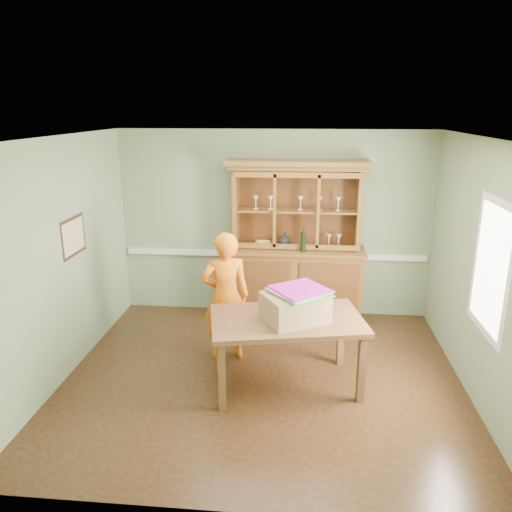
# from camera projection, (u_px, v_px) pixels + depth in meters

# --- Properties ---
(floor) EXTENTS (4.50, 4.50, 0.00)m
(floor) POSITION_uv_depth(u_px,v_px,m) (263.00, 378.00, 5.74)
(floor) COLOR #4D3019
(floor) RESTS_ON ground
(ceiling) EXTENTS (4.50, 4.50, 0.00)m
(ceiling) POSITION_uv_depth(u_px,v_px,m) (264.00, 137.00, 4.96)
(ceiling) COLOR white
(ceiling) RESTS_ON wall_back
(wall_back) EXTENTS (4.50, 0.00, 4.50)m
(wall_back) POSITION_uv_depth(u_px,v_px,m) (274.00, 224.00, 7.26)
(wall_back) COLOR gray
(wall_back) RESTS_ON floor
(wall_left) EXTENTS (0.00, 4.00, 4.00)m
(wall_left) POSITION_uv_depth(u_px,v_px,m) (62.00, 261.00, 5.55)
(wall_left) COLOR gray
(wall_left) RESTS_ON floor
(wall_right) EXTENTS (0.00, 4.00, 4.00)m
(wall_right) POSITION_uv_depth(u_px,v_px,m) (480.00, 273.00, 5.15)
(wall_right) COLOR gray
(wall_right) RESTS_ON floor
(wall_front) EXTENTS (4.50, 0.00, 4.50)m
(wall_front) POSITION_uv_depth(u_px,v_px,m) (240.00, 355.00, 3.44)
(wall_front) COLOR gray
(wall_front) RESTS_ON floor
(chair_rail) EXTENTS (4.41, 0.05, 0.08)m
(chair_rail) POSITION_uv_depth(u_px,v_px,m) (274.00, 254.00, 7.36)
(chair_rail) COLOR white
(chair_rail) RESTS_ON wall_back
(framed_map) EXTENTS (0.03, 0.60, 0.46)m
(framed_map) POSITION_uv_depth(u_px,v_px,m) (74.00, 236.00, 5.78)
(framed_map) COLOR #342215
(framed_map) RESTS_ON wall_left
(window_panel) EXTENTS (0.03, 0.96, 1.36)m
(window_panel) POSITION_uv_depth(u_px,v_px,m) (490.00, 268.00, 4.82)
(window_panel) COLOR white
(window_panel) RESTS_ON wall_right
(china_hutch) EXTENTS (1.96, 0.65, 2.30)m
(china_hutch) POSITION_uv_depth(u_px,v_px,m) (295.00, 266.00, 7.14)
(china_hutch) COLOR brown
(china_hutch) RESTS_ON floor
(dining_table) EXTENTS (1.79, 1.28, 0.81)m
(dining_table) POSITION_uv_depth(u_px,v_px,m) (287.00, 326.00, 5.40)
(dining_table) COLOR brown
(dining_table) RESTS_ON floor
(cardboard_box) EXTENTS (0.79, 0.74, 0.29)m
(cardboard_box) POSITION_uv_depth(u_px,v_px,m) (295.00, 307.00, 5.28)
(cardboard_box) COLOR #A17D53
(cardboard_box) RESTS_ON dining_table
(kite_stack) EXTENTS (0.72, 0.72, 0.05)m
(kite_stack) POSITION_uv_depth(u_px,v_px,m) (299.00, 291.00, 5.25)
(kite_stack) COLOR #B7DD1C
(kite_stack) RESTS_ON cardboard_box
(person) EXTENTS (0.67, 0.52, 1.60)m
(person) POSITION_uv_depth(u_px,v_px,m) (226.00, 297.00, 5.99)
(person) COLOR orange
(person) RESTS_ON floor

